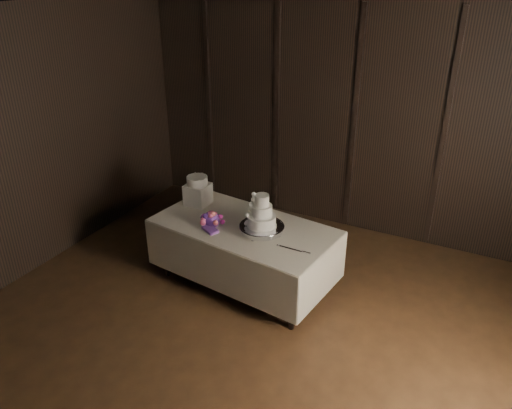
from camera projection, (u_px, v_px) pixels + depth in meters
The scene contains 8 objects.
room at pixel (210, 247), 3.62m from camera, with size 6.08×7.08×3.08m.
display_table at pixel (244, 252), 5.60m from camera, with size 2.10×1.27×0.76m.
cake_stand at pixel (262, 229), 5.28m from camera, with size 0.48×0.48×0.09m, color silver.
wedding_cake at pixel (259, 214), 5.19m from camera, with size 0.34×0.30×0.36m.
bouquet at pixel (212, 220), 5.43m from camera, with size 0.30×0.40×0.19m, color #E75780, non-canonical shape.
box_pedestal at pixel (198, 194), 5.88m from camera, with size 0.26×0.26×0.25m, color white.
small_cake at pixel (197, 181), 5.81m from camera, with size 0.24×0.24×0.10m, color white.
cake_knife at pixel (289, 248), 5.00m from camera, with size 0.37×0.02×0.01m, color silver.
Camera 1 is at (1.73, -2.61, 3.37)m, focal length 35.00 mm.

